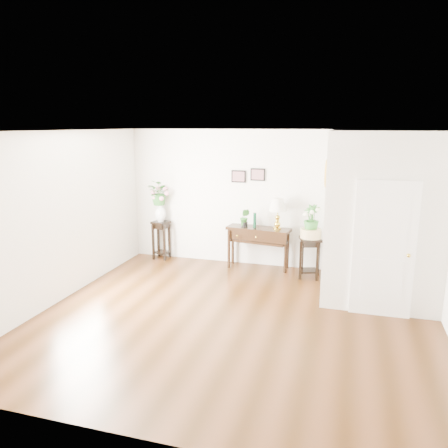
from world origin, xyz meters
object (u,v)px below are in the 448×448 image
at_px(console_table, 258,248).
at_px(table_lamp, 278,212).
at_px(plant_stand_b, 310,258).
at_px(plant_stand_a, 161,240).

height_order(console_table, table_lamp, table_lamp).
relative_size(table_lamp, plant_stand_b, 0.79).
bearing_deg(plant_stand_b, console_table, 164.76).
relative_size(table_lamp, plant_stand_a, 0.75).
height_order(console_table, plant_stand_a, console_table).
xyz_separation_m(console_table, plant_stand_a, (-2.18, 0.07, -0.01)).
distance_m(console_table, plant_stand_b, 1.11).
xyz_separation_m(console_table, plant_stand_b, (1.07, -0.29, -0.03)).
bearing_deg(console_table, table_lamp, 8.13).
xyz_separation_m(table_lamp, plant_stand_a, (-2.56, 0.07, -0.79)).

